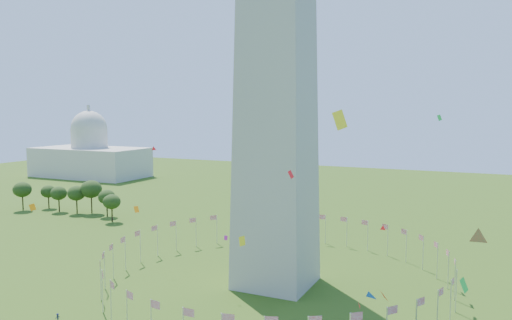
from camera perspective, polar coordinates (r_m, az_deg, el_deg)
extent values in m
cylinder|color=silver|center=(113.28, 21.89, -13.73)|extent=(0.24, 0.24, 9.00)
cylinder|color=silver|center=(119.88, 21.78, -12.64)|extent=(0.24, 0.24, 9.00)
cylinder|color=silver|center=(126.39, 21.13, -11.66)|extent=(0.24, 0.24, 9.00)
cylinder|color=silver|center=(132.62, 20.02, -10.80)|extent=(0.24, 0.24, 9.00)
cylinder|color=silver|center=(138.44, 18.56, -10.05)|extent=(0.24, 0.24, 9.00)
cylinder|color=silver|center=(143.73, 16.80, -9.41)|extent=(0.24, 0.24, 9.00)
cylinder|color=silver|center=(148.40, 14.82, -8.88)|extent=(0.24, 0.24, 9.00)
cylinder|color=silver|center=(152.37, 12.65, -8.44)|extent=(0.24, 0.24, 9.00)
cylinder|color=silver|center=(155.56, 10.35, -8.10)|extent=(0.24, 0.24, 9.00)
cylinder|color=silver|center=(157.95, 7.94, -7.85)|extent=(0.24, 0.24, 9.00)
cylinder|color=silver|center=(159.49, 5.47, -7.69)|extent=(0.24, 0.24, 9.00)
cylinder|color=silver|center=(160.15, 2.96, -7.61)|extent=(0.24, 0.24, 9.00)
cylinder|color=silver|center=(159.94, 0.44, -7.62)|extent=(0.24, 0.24, 9.00)
cylinder|color=silver|center=(158.85, -2.05, -7.72)|extent=(0.24, 0.24, 9.00)
cylinder|color=silver|center=(156.90, -4.50, -7.90)|extent=(0.24, 0.24, 9.00)
cylinder|color=silver|center=(154.11, -6.86, -8.18)|extent=(0.24, 0.24, 9.00)
cylinder|color=silver|center=(150.53, -9.11, -8.55)|extent=(0.24, 0.24, 9.00)
cylinder|color=silver|center=(146.22, -11.19, -9.01)|extent=(0.24, 0.24, 9.00)
cylinder|color=silver|center=(141.23, -13.08, -9.58)|extent=(0.24, 0.24, 9.00)
cylinder|color=silver|center=(135.67, -14.71, -10.26)|extent=(0.24, 0.24, 9.00)
cylinder|color=silver|center=(129.64, -16.01, -11.05)|extent=(0.24, 0.24, 9.00)
cylinder|color=silver|center=(123.25, -16.92, -11.96)|extent=(0.24, 0.24, 9.00)
cylinder|color=silver|center=(116.68, -17.33, -13.00)|extent=(0.24, 0.24, 9.00)
cylinder|color=silver|center=(110.09, -17.15, -14.14)|extent=(0.24, 0.24, 9.00)
cylinder|color=silver|center=(103.71, -16.25, -15.38)|extent=(0.24, 0.24, 9.00)
cylinder|color=silver|center=(97.80, -14.52, -16.66)|extent=(0.24, 0.24, 9.00)
cylinder|color=silver|center=(100.60, 20.02, -16.18)|extent=(0.24, 0.24, 9.00)
cylinder|color=silver|center=(106.77, 21.35, -14.92)|extent=(0.24, 0.24, 9.00)
imported|color=#1B2140|center=(110.18, -21.73, -16.35)|extent=(0.83, 1.13, 1.57)
plane|color=blue|center=(88.82, 12.95, -14.88)|extent=(1.97, 1.83, 2.18)
plane|color=orange|center=(107.14, -24.18, -4.95)|extent=(0.68, 1.48, 1.63)
plane|color=red|center=(138.25, -11.60, 1.27)|extent=(0.85, 1.55, 1.44)
plane|color=#CC2699|center=(113.06, -3.47, -8.87)|extent=(1.21, 0.39, 1.17)
plane|color=red|center=(94.94, 4.00, -1.66)|extent=(1.89, 0.75, 1.74)
plane|color=green|center=(103.63, 20.24, 4.55)|extent=(0.69, 1.22, 1.35)
plane|color=green|center=(54.39, 22.68, -13.07)|extent=(0.60, 1.55, 1.44)
plane|color=red|center=(99.00, 11.74, -16.00)|extent=(0.80, 1.46, 1.47)
plane|color=yellow|center=(90.80, -1.60, -9.24)|extent=(1.70, 0.83, 1.79)
plane|color=orange|center=(146.89, -13.50, -5.50)|extent=(1.03, 1.91, 1.84)
plane|color=red|center=(88.25, 14.30, -7.57)|extent=(0.94, 0.27, 0.94)
plane|color=blue|center=(79.45, 24.07, -8.08)|extent=(2.36, 1.01, 2.16)
plane|color=red|center=(88.26, 14.44, -14.83)|extent=(1.81, 2.88, 2.40)
plane|color=yellow|center=(52.33, 9.56, 4.54)|extent=(1.84, 1.49, 2.31)
ellipsoid|color=#2F4D19|center=(228.45, -25.13, -3.79)|extent=(7.40, 7.40, 11.56)
ellipsoid|color=#2F4D19|center=(228.78, -22.63, -3.93)|extent=(6.13, 6.13, 9.57)
ellipsoid|color=#2F4D19|center=(219.25, -21.60, -4.21)|extent=(6.53, 6.53, 10.20)
ellipsoid|color=#2F4D19|center=(213.13, -19.81, -4.32)|extent=(7.03, 7.03, 10.99)
ellipsoid|color=#2F4D19|center=(211.39, -18.30, -4.05)|extent=(8.40, 8.40, 13.12)
ellipsoid|color=#2F4D19|center=(203.45, -16.67, -4.78)|extent=(6.60, 6.60, 10.32)
ellipsoid|color=#2F4D19|center=(193.28, -16.15, -5.34)|extent=(6.49, 6.49, 10.14)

